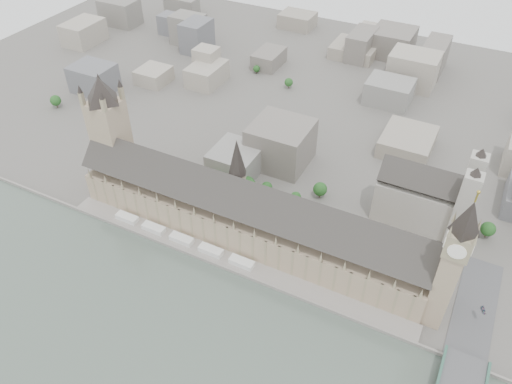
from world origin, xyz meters
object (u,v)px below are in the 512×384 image
at_px(palace_of_westminster, 246,215).
at_px(victoria_tower, 110,130).
at_px(westminster_abbey, 426,197).
at_px(car_approach, 483,310).
at_px(elizabeth_tower, 454,258).

relative_size(palace_of_westminster, victoria_tower, 2.65).
bearing_deg(palace_of_westminster, westminster_abbey, 34.17).
distance_m(victoria_tower, car_approach, 290.73).
bearing_deg(palace_of_westminster, elizabeth_tower, -4.85).
bearing_deg(westminster_abbey, car_approach, -53.64).
distance_m(elizabeth_tower, victoria_tower, 260.64).
bearing_deg(elizabeth_tower, westminster_abbey, 107.29).
xyz_separation_m(palace_of_westminster, victoria_tower, (-122.00, 6.30, 32.50)).
distance_m(palace_of_westminster, westminster_abbey, 134.09).
distance_m(westminster_abbey, car_approach, 92.81).
relative_size(palace_of_westminster, car_approach, 47.48).
bearing_deg(westminster_abbey, elizabeth_tower, -72.71).
height_order(elizabeth_tower, victoria_tower, elizabeth_tower).
height_order(victoria_tower, car_approach, victoria_tower).
relative_size(elizabeth_tower, car_approach, 19.26).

